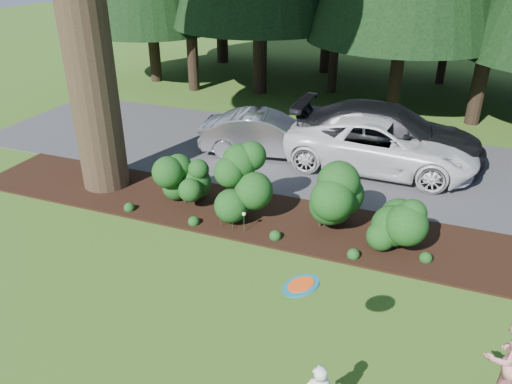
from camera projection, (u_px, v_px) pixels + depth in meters
ground at (198, 293)px, 9.80m from camera, size 80.00×80.00×0.00m
mulch_bed at (257, 216)px, 12.49m from camera, size 16.00×2.50×0.05m
driveway at (305, 155)px, 16.03m from camera, size 22.00×6.00×0.03m
shrub_row at (286, 195)px, 11.80m from camera, size 6.53×1.60×1.61m
lily_cluster at (232, 213)px, 11.67m from camera, size 0.69×0.09×0.57m
car_silver_wagon at (266, 134)px, 15.79m from camera, size 4.29×2.12×1.35m
car_white_suv at (381, 144)px, 14.73m from camera, size 5.58×2.62×1.54m
car_dark_suv at (387, 133)px, 15.40m from camera, size 5.85×2.46×1.69m
adult at (509, 357)px, 7.19m from camera, size 1.00×0.93×1.64m
frisbee at (301, 285)px, 6.36m from camera, size 0.48×0.50×0.19m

